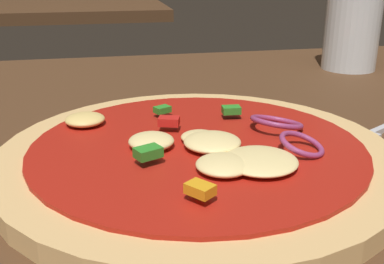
{
  "coord_description": "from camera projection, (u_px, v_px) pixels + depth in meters",
  "views": [
    {
      "loc": [
        -0.12,
        -0.28,
        0.19
      ],
      "look_at": [
        -0.05,
        0.06,
        0.06
      ],
      "focal_mm": 43.85,
      "sensor_mm": 36.0,
      "label": 1
    }
  ],
  "objects": [
    {
      "name": "fork",
      "position": [
        384.0,
        128.0,
        0.43
      ],
      "size": [
        0.16,
        0.09,
        0.01
      ],
      "color": "silver",
      "rests_on": "dining_table"
    },
    {
      "name": "beer_glass",
      "position": [
        352.0,
        27.0,
        0.65
      ],
      "size": [
        0.07,
        0.07,
        0.14
      ],
      "color": "silver",
      "rests_on": "dining_table"
    },
    {
      "name": "background_table",
      "position": [
        69.0,
        8.0,
        1.64
      ],
      "size": [
        0.64,
        0.61,
        0.04
      ],
      "color": "#4C301C",
      "rests_on": "ground"
    },
    {
      "name": "pizza",
      "position": [
        198.0,
        155.0,
        0.36
      ],
      "size": [
        0.3,
        0.3,
        0.03
      ],
      "color": "tan",
      "rests_on": "dining_table"
    },
    {
      "name": "dining_table",
      "position": [
        279.0,
        202.0,
        0.34
      ],
      "size": [
        1.15,
        0.95,
        0.04
      ],
      "color": "#4C301C",
      "rests_on": "ground"
    }
  ]
}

